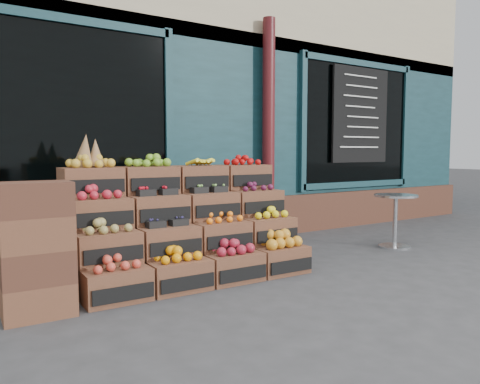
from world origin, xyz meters
TOP-DOWN VIEW (x-y plane):
  - ground at (0.00, 0.00)m, footprint 60.00×60.00m
  - shop_facade at (0.00, 5.11)m, footprint 12.00×6.24m
  - crate_display at (-0.80, 0.86)m, footprint 2.35×1.19m
  - spare_crates at (-2.31, 0.37)m, footprint 0.54×0.38m
  - bistro_table at (2.18, 0.53)m, footprint 0.57×0.57m
  - shopkeeper at (-1.83, 2.81)m, footprint 0.89×0.70m

SIDE VIEW (x-z plane):
  - ground at x=0.00m, z-range 0.00..0.00m
  - bistro_table at x=2.18m, z-range 0.09..0.80m
  - crate_display at x=-0.80m, z-range -0.28..1.18m
  - spare_crates at x=-2.31m, z-range 0.00..1.05m
  - shopkeeper at x=-1.83m, z-range 0.00..2.16m
  - shop_facade at x=0.00m, z-range 0.00..4.80m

